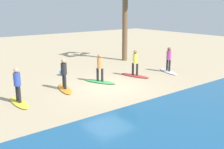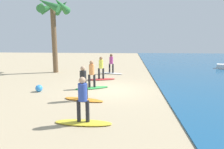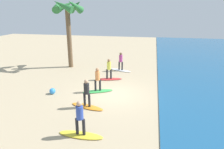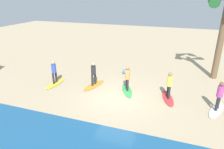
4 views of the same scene
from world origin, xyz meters
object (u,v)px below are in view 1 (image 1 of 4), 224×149
(surfboard_white, at_px, (168,71))
(surfer_yellow, at_px, (17,82))
(surfboard_green, at_px, (100,82))
(surfboard_orange, at_px, (65,89))
(surfer_red, at_px, (135,61))
(surfboard_yellow, at_px, (19,102))
(surfer_orange, at_px, (64,71))
(beach_ball, at_px, (62,72))
(surfer_green, at_px, (100,66))
(surfboard_red, at_px, (135,76))
(surfer_white, at_px, (169,57))

(surfboard_white, xyz_separation_m, surfer_yellow, (10.42, -0.13, 0.99))
(surfboard_green, xyz_separation_m, surfboard_orange, (2.38, 0.01, 0.00))
(surfer_red, xyz_separation_m, surfboard_yellow, (7.77, 0.40, -0.99))
(surfer_red, bearing_deg, surfboard_orange, -2.29)
(surfer_orange, bearing_deg, surfer_yellow, 12.41)
(surfboard_white, height_order, surfboard_yellow, same)
(surfer_yellow, height_order, beach_ball, surfer_yellow)
(surfer_red, xyz_separation_m, surfer_green, (2.65, -0.21, 0.00))
(surfboard_white, bearing_deg, surfer_green, -78.19)
(surfer_orange, bearing_deg, surfboard_orange, 0.00)
(surfer_orange, bearing_deg, surfer_green, -179.75)
(surfer_green, height_order, surfer_yellow, same)
(surfboard_green, height_order, surfboard_yellow, same)
(surfboard_orange, xyz_separation_m, beach_ball, (-1.41, -2.93, 0.16))
(surfboard_red, xyz_separation_m, surfer_orange, (5.03, -0.20, 0.99))
(surfer_orange, xyz_separation_m, beach_ball, (-1.41, -2.93, -0.83))
(beach_ball, bearing_deg, surfboard_yellow, 40.45)
(beach_ball, bearing_deg, surfboard_green, 108.43)
(surfboard_red, bearing_deg, surfer_yellow, -102.75)
(surfer_white, distance_m, surfer_green, 5.35)
(surfboard_green, height_order, surfer_green, surfer_green)
(surfboard_red, bearing_deg, surfboard_white, 63.01)
(surfboard_red, height_order, surfer_yellow, surfer_yellow)
(surfer_red, height_order, surfer_green, same)
(surfer_orange, bearing_deg, surfer_white, 174.57)
(surfboard_red, relative_size, surfer_yellow, 1.28)
(surfboard_red, height_order, surfboard_green, same)
(surfboard_white, height_order, surfer_red, surfer_red)
(surfer_white, relative_size, surfer_orange, 1.00)
(surfboard_green, xyz_separation_m, beach_ball, (0.97, -2.92, 0.16))
(surfboard_red, xyz_separation_m, beach_ball, (3.62, -3.13, 0.16))
(surfer_red, height_order, surfer_yellow, same)
(surfer_white, xyz_separation_m, surfer_green, (5.30, -0.74, 0.00))
(surfer_red, height_order, surfboard_orange, surfer_red)
(surfboard_yellow, bearing_deg, surfer_orange, 103.72)
(surfer_white, bearing_deg, surfboard_yellow, -0.70)
(surfboard_orange, xyz_separation_m, surfer_orange, (0.00, 0.00, 0.99))
(surfboard_white, xyz_separation_m, surfer_red, (2.65, -0.53, 0.99))
(surfboard_green, distance_m, surfer_green, 0.99)
(surfboard_orange, bearing_deg, surfboard_green, 104.41)
(surfer_white, height_order, surfer_yellow, same)
(surfer_white, relative_size, surfboard_red, 0.78)
(surfboard_green, xyz_separation_m, surfer_orange, (2.38, 0.01, 0.99))
(surfboard_white, bearing_deg, surfboard_yellow, -70.93)
(surfboard_green, bearing_deg, surfboard_red, 61.44)
(surfer_white, distance_m, surfboard_red, 2.88)
(surfer_white, bearing_deg, surfboard_white, 90.00)
(surfer_green, distance_m, beach_ball, 3.19)
(surfboard_yellow, bearing_deg, surfer_yellow, 0.00)
(surfboard_white, distance_m, surfboard_orange, 7.72)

